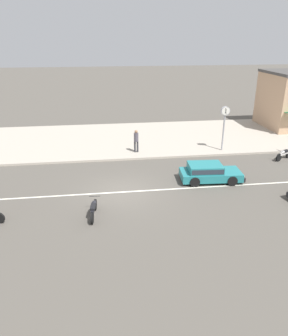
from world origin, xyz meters
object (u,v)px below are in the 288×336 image
Objects in this scene: motorcycle_2 at (94,208)px; pedestrian_near_clock at (136,139)px; hatchback_teal_3 at (209,172)px; motorcycle_0 at (284,154)px; street_clock at (225,118)px.

motorcycle_2 is 9.37m from pedestrian_near_clock.
motorcycle_0 is at bearing 23.61° from hatchback_teal_3.
street_clock is 1.97× the size of pedestrian_near_clock.
motorcycle_2 is 13.01m from street_clock.
motorcycle_2 is at bearing -154.40° from hatchback_teal_3.
motorcycle_2 is at bearing -139.04° from street_clock.
street_clock reaches higher than hatchback_teal_3.
motorcycle_0 is at bearing -14.12° from pedestrian_near_clock.
pedestrian_near_clock is at bearing 70.55° from motorcycle_2.
hatchback_teal_3 is 6.12m from street_clock.
motorcycle_0 is 10.74m from pedestrian_near_clock.
motorcycle_0 is 4.96m from street_clock.
motorcycle_2 is at bearing -109.45° from pedestrian_near_clock.
pedestrian_near_clock is (3.11, 8.81, 0.73)m from motorcycle_2.
motorcycle_2 is 0.57× the size of street_clock.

